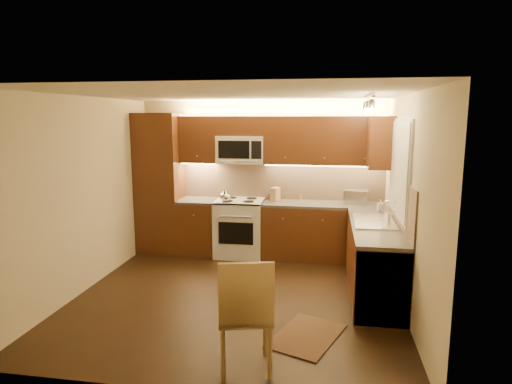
% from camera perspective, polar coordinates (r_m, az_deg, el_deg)
% --- Properties ---
extents(floor, '(4.00, 4.00, 0.01)m').
position_cam_1_polar(floor, '(5.75, -2.43, -13.27)').
color(floor, black).
rests_on(floor, ground).
extents(ceiling, '(4.00, 4.00, 0.01)m').
position_cam_1_polar(ceiling, '(5.30, -2.63, 12.48)').
color(ceiling, beige).
rests_on(ceiling, ground).
extents(wall_back, '(4.00, 0.01, 2.50)m').
position_cam_1_polar(wall_back, '(7.33, 0.68, 1.91)').
color(wall_back, '#BFB28C').
rests_on(wall_back, ground).
extents(wall_front, '(4.00, 0.01, 2.50)m').
position_cam_1_polar(wall_front, '(3.50, -9.30, -6.87)').
color(wall_front, '#BFB28C').
rests_on(wall_front, ground).
extents(wall_left, '(0.01, 4.00, 2.50)m').
position_cam_1_polar(wall_left, '(6.11, -21.21, -0.31)').
color(wall_left, '#BFB28C').
rests_on(wall_left, ground).
extents(wall_right, '(0.01, 4.00, 2.50)m').
position_cam_1_polar(wall_right, '(5.35, 18.95, -1.52)').
color(wall_right, '#BFB28C').
rests_on(wall_right, ground).
extents(pantry, '(0.70, 0.60, 2.30)m').
position_cam_1_polar(pantry, '(7.48, -12.26, 1.08)').
color(pantry, '#411B0D').
rests_on(pantry, floor).
extents(base_cab_back_left, '(0.62, 0.60, 0.86)m').
position_cam_1_polar(base_cab_back_left, '(7.41, -7.30, -4.54)').
color(base_cab_back_left, '#411B0D').
rests_on(base_cab_back_left, floor).
extents(counter_back_left, '(0.62, 0.60, 0.04)m').
position_cam_1_polar(counter_back_left, '(7.31, -7.37, -1.12)').
color(counter_back_left, '#383533').
rests_on(counter_back_left, base_cab_back_left).
extents(base_cab_back_right, '(1.92, 0.60, 0.86)m').
position_cam_1_polar(base_cab_back_right, '(7.11, 8.65, -5.18)').
color(base_cab_back_right, '#411B0D').
rests_on(base_cab_back_right, floor).
extents(counter_back_right, '(1.92, 0.60, 0.04)m').
position_cam_1_polar(counter_back_right, '(7.01, 8.74, -1.62)').
color(counter_back_right, '#383533').
rests_on(counter_back_right, base_cab_back_right).
extents(base_cab_right, '(0.60, 2.00, 0.86)m').
position_cam_1_polar(base_cab_right, '(5.90, 14.96, -8.54)').
color(base_cab_right, '#411B0D').
rests_on(base_cab_right, floor).
extents(counter_right, '(0.60, 2.00, 0.04)m').
position_cam_1_polar(counter_right, '(5.77, 15.15, -4.29)').
color(counter_right, '#383533').
rests_on(counter_right, base_cab_right).
extents(dishwasher, '(0.58, 0.60, 0.84)m').
position_cam_1_polar(dishwasher, '(5.24, 15.69, -10.91)').
color(dishwasher, silver).
rests_on(dishwasher, floor).
extents(backsplash_back, '(3.30, 0.02, 0.60)m').
position_cam_1_polar(backsplash_back, '(7.28, 3.40, 1.45)').
color(backsplash_back, tan).
rests_on(backsplash_back, wall_back).
extents(backsplash_right, '(0.02, 2.00, 0.60)m').
position_cam_1_polar(backsplash_right, '(5.74, 18.17, -1.24)').
color(backsplash_right, tan).
rests_on(backsplash_right, wall_right).
extents(upper_cab_back_left, '(0.62, 0.35, 0.75)m').
position_cam_1_polar(upper_cab_back_left, '(7.32, -7.26, 6.74)').
color(upper_cab_back_left, '#411B0D').
rests_on(upper_cab_back_left, wall_back).
extents(upper_cab_back_right, '(1.92, 0.35, 0.75)m').
position_cam_1_polar(upper_cab_back_right, '(7.01, 8.96, 6.58)').
color(upper_cab_back_right, '#411B0D').
rests_on(upper_cab_back_right, wall_back).
extents(upper_cab_bridge, '(0.76, 0.35, 0.31)m').
position_cam_1_polar(upper_cab_bridge, '(7.14, -1.92, 8.51)').
color(upper_cab_bridge, '#411B0D').
rests_on(upper_cab_bridge, wall_back).
extents(upper_cab_right_corner, '(0.35, 0.50, 0.75)m').
position_cam_1_polar(upper_cab_right_corner, '(6.63, 15.77, 6.16)').
color(upper_cab_right_corner, '#411B0D').
rests_on(upper_cab_right_corner, wall_right).
extents(stove, '(0.76, 0.65, 0.92)m').
position_cam_1_polar(stove, '(7.22, -2.08, -4.61)').
color(stove, silver).
rests_on(stove, floor).
extents(microwave, '(0.76, 0.38, 0.44)m').
position_cam_1_polar(microwave, '(7.14, -1.93, 5.50)').
color(microwave, silver).
rests_on(microwave, wall_back).
extents(window_frame, '(0.03, 1.44, 1.24)m').
position_cam_1_polar(window_frame, '(5.83, 18.11, 2.90)').
color(window_frame, silver).
rests_on(window_frame, wall_right).
extents(window_blinds, '(0.02, 1.36, 1.16)m').
position_cam_1_polar(window_blinds, '(5.83, 17.92, 2.90)').
color(window_blinds, silver).
rests_on(window_blinds, wall_right).
extents(sink, '(0.52, 0.86, 0.15)m').
position_cam_1_polar(sink, '(5.90, 15.05, -3.05)').
color(sink, silver).
rests_on(sink, counter_right).
extents(faucet, '(0.20, 0.04, 0.30)m').
position_cam_1_polar(faucet, '(5.90, 16.82, -2.37)').
color(faucet, silver).
rests_on(faucet, counter_right).
extents(track_light_bar, '(0.04, 1.20, 0.03)m').
position_cam_1_polar(track_light_bar, '(5.60, 14.32, 11.64)').
color(track_light_bar, silver).
rests_on(track_light_bar, ceiling).
extents(kettle, '(0.18, 0.18, 0.21)m').
position_cam_1_polar(kettle, '(6.95, -3.99, -0.42)').
color(kettle, silver).
rests_on(kettle, stove).
extents(toaster_oven, '(0.41, 0.35, 0.21)m').
position_cam_1_polar(toaster_oven, '(7.07, 12.85, -0.61)').
color(toaster_oven, silver).
rests_on(toaster_oven, counter_back_right).
extents(knife_block, '(0.15, 0.18, 0.22)m').
position_cam_1_polar(knife_block, '(7.12, 2.51, -0.28)').
color(knife_block, '#9B7F46').
rests_on(knife_block, counter_back_right).
extents(spice_jar_a, '(0.05, 0.05, 0.10)m').
position_cam_1_polar(spice_jar_a, '(7.20, 2.04, -0.63)').
color(spice_jar_a, silver).
rests_on(spice_jar_a, counter_back_right).
extents(spice_jar_b, '(0.05, 0.05, 0.09)m').
position_cam_1_polar(spice_jar_b, '(7.26, 1.65, -0.63)').
color(spice_jar_b, brown).
rests_on(spice_jar_b, counter_back_right).
extents(spice_jar_c, '(0.05, 0.05, 0.10)m').
position_cam_1_polar(spice_jar_c, '(7.29, 2.05, -0.50)').
color(spice_jar_c, silver).
rests_on(spice_jar_c, counter_back_right).
extents(spice_jar_d, '(0.06, 0.06, 0.09)m').
position_cam_1_polar(spice_jar_d, '(7.25, 5.76, -0.67)').
color(spice_jar_d, olive).
rests_on(spice_jar_d, counter_back_right).
extents(soap_bottle, '(0.09, 0.09, 0.17)m').
position_cam_1_polar(soap_bottle, '(6.61, 15.74, -1.66)').
color(soap_bottle, silver).
rests_on(soap_bottle, counter_right).
extents(rug, '(0.85, 1.02, 0.01)m').
position_cam_1_polar(rug, '(4.83, 6.55, -17.93)').
color(rug, black).
rests_on(rug, floor).
extents(dining_chair, '(0.57, 0.57, 1.06)m').
position_cam_1_polar(dining_chair, '(4.06, -1.42, -15.23)').
color(dining_chair, '#9B7F46').
rests_on(dining_chair, floor).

